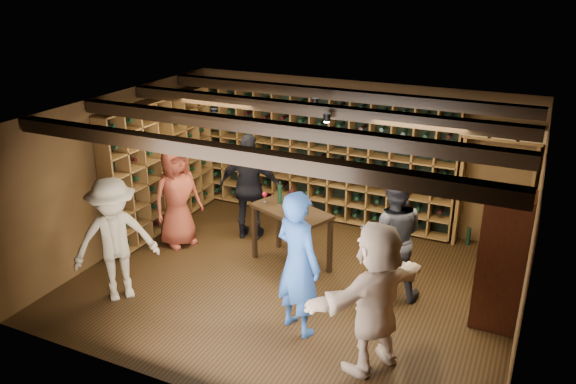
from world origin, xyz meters
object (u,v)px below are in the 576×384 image
at_px(display_cabinet, 501,263).
at_px(guest_khaki, 115,240).
at_px(guest_beige, 375,298).
at_px(man_blue_shirt, 298,263).
at_px(guest_red_floral, 177,196).
at_px(guest_woman_black, 250,187).
at_px(tasting_table, 291,216).
at_px(man_grey_suit, 392,237).

distance_m(display_cabinet, guest_khaki, 4.96).
bearing_deg(guest_beige, man_blue_shirt, -74.92).
distance_m(guest_red_floral, guest_beige, 4.10).
height_order(guest_red_floral, guest_beige, guest_beige).
bearing_deg(guest_red_floral, man_blue_shirt, -91.41).
distance_m(guest_woman_black, tasting_table, 1.17).
distance_m(man_blue_shirt, guest_khaki, 2.53).
bearing_deg(guest_woman_black, guest_red_floral, 22.99).
relative_size(man_grey_suit, guest_khaki, 1.02).
xyz_separation_m(display_cabinet, guest_red_floral, (-4.93, 0.16, -0.02)).
bearing_deg(guest_khaki, man_blue_shirt, -41.54).
height_order(guest_red_floral, guest_woman_black, guest_woman_black).
bearing_deg(tasting_table, guest_red_floral, -154.47).
relative_size(man_blue_shirt, guest_woman_black, 1.04).
relative_size(guest_red_floral, guest_khaki, 0.96).
height_order(display_cabinet, guest_woman_black, guest_woman_black).
xyz_separation_m(guest_red_floral, tasting_table, (1.95, 0.12, -0.03)).
relative_size(guest_khaki, tasting_table, 1.28).
relative_size(man_blue_shirt, guest_khaki, 1.07).
xyz_separation_m(man_grey_suit, guest_red_floral, (-3.53, 0.08, -0.05)).
distance_m(guest_khaki, guest_beige, 3.56).
relative_size(guest_beige, tasting_table, 1.31).
distance_m(guest_beige, tasting_table, 2.52).
bearing_deg(man_grey_suit, guest_beige, 82.45).
bearing_deg(man_grey_suit, guest_woman_black, -33.26).
distance_m(man_grey_suit, guest_beige, 1.56).
xyz_separation_m(man_blue_shirt, guest_woman_black, (-1.77, 2.05, -0.04)).
xyz_separation_m(man_blue_shirt, guest_beige, (1.05, -0.29, -0.04)).
xyz_separation_m(man_grey_suit, guest_beige, (0.24, -1.55, 0.00)).
bearing_deg(guest_khaki, man_grey_suit, -23.65).
bearing_deg(guest_khaki, guest_woman_black, 23.46).
height_order(guest_red_floral, tasting_table, guest_red_floral).
height_order(guest_woman_black, guest_khaki, guest_woman_black).
height_order(man_blue_shirt, guest_khaki, man_blue_shirt).
xyz_separation_m(man_grey_suit, tasting_table, (-1.58, 0.20, -0.08)).
relative_size(guest_red_floral, guest_beige, 0.94).
height_order(man_grey_suit, guest_beige, guest_beige).
xyz_separation_m(guest_khaki, guest_beige, (3.56, 0.06, 0.02)).
distance_m(display_cabinet, guest_woman_black, 4.07).
bearing_deg(display_cabinet, man_grey_suit, 176.77).
distance_m(man_grey_suit, guest_woman_black, 2.71).
xyz_separation_m(man_blue_shirt, man_grey_suit, (0.82, 1.26, -0.04)).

